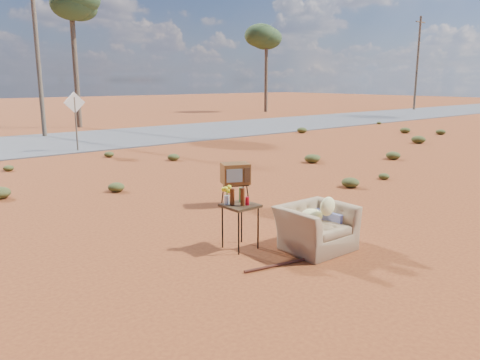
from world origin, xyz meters
TOP-DOWN VIEW (x-y plane):
  - ground at (0.00, 0.00)m, footprint 140.00×140.00m
  - highway at (0.00, 15.00)m, footprint 140.00×7.00m
  - armchair at (0.64, -0.54)m, footprint 1.27×0.80m
  - tv_unit at (1.23, 2.29)m, footprint 0.69×0.64m
  - side_table at (-0.38, 0.25)m, footprint 0.50×0.50m
  - rusty_bar at (-0.17, -0.75)m, footprint 1.53×0.37m
  - road_sign at (1.50, 12.00)m, footprint 0.78×0.06m
  - eucalyptus_center at (5.00, 21.00)m, footprint 3.20×3.20m
  - eucalyptus_right at (22.00, 24.00)m, footprint 3.20×3.20m
  - utility_pole_center at (2.00, 17.50)m, footprint 1.40×0.20m
  - utility_pole_east at (34.00, 17.50)m, footprint 1.40×0.20m
  - scrub_patch at (-0.82, 4.41)m, footprint 17.49×8.07m

SIDE VIEW (x-z plane):
  - ground at x=0.00m, z-range 0.00..0.00m
  - highway at x=0.00m, z-range 0.00..0.04m
  - rusty_bar at x=-0.17m, z-range 0.00..0.04m
  - scrub_patch at x=-0.82m, z-range -0.03..0.30m
  - armchair at x=0.64m, z-range -0.03..0.90m
  - tv_unit at x=1.23m, z-range 0.22..1.12m
  - side_table at x=-0.38m, z-range 0.24..1.24m
  - road_sign at x=1.50m, z-range 0.41..2.60m
  - utility_pole_center at x=2.00m, z-range 0.15..8.15m
  - utility_pole_east at x=34.00m, z-range 0.15..8.15m
  - eucalyptus_right at x=22.00m, z-range 2.39..9.49m
  - eucalyptus_center at x=5.00m, z-range 2.63..10.23m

